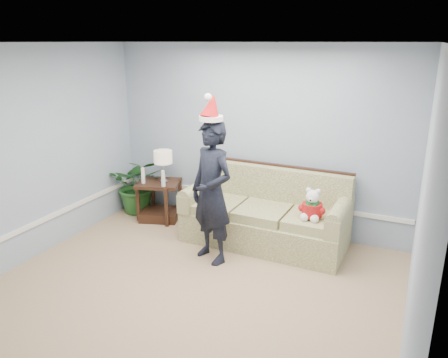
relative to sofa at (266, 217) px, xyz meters
name	(u,v)px	position (x,y,z in m)	size (l,w,h in m)	color
room_shell	(163,190)	(-0.35, -2.04, 0.98)	(4.54, 5.04, 2.74)	tan
wainscot_trim	(139,215)	(-1.52, -0.86, 0.08)	(4.49, 4.99, 0.06)	white
sofa	(266,217)	(0.00, 0.00, 0.00)	(2.24, 0.99, 1.04)	#505528
side_table	(160,205)	(-1.80, 0.06, -0.13)	(0.78, 0.71, 0.62)	#351A13
table_lamp	(163,158)	(-1.71, 0.08, 0.64)	(0.28, 0.28, 0.50)	silver
candle_pair	(153,178)	(-1.79, -0.10, 0.37)	(0.43, 0.06, 0.24)	silver
houseplant	(138,185)	(-2.28, 0.19, 0.10)	(0.84, 0.73, 0.93)	#1F5320
man	(212,193)	(-0.45, -0.79, 0.54)	(0.66, 0.44, 1.82)	black
santa_hat	(212,108)	(-0.45, -0.77, 1.59)	(0.36, 0.39, 0.34)	white
teddy_bear	(312,208)	(0.69, -0.23, 0.33)	(0.26, 0.29, 0.42)	white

